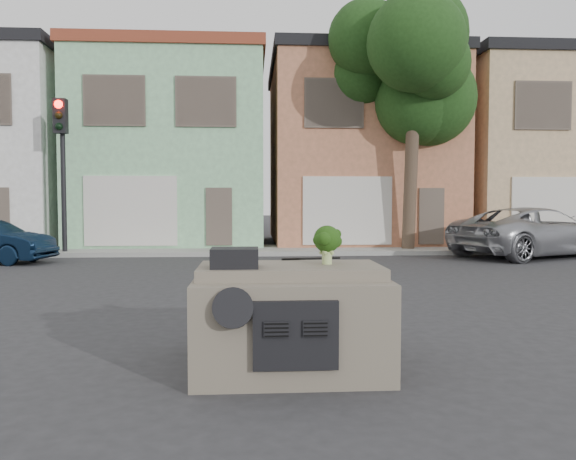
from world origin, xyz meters
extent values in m
plane|color=#303033|center=(0.00, 0.00, 0.00)|extent=(120.00, 120.00, 0.00)
cube|color=gray|center=(0.00, 10.50, 0.07)|extent=(40.00, 3.00, 0.15)
cube|color=#90CD98|center=(-3.50, 14.50, 3.77)|extent=(7.20, 8.20, 7.55)
cube|color=#BB7452|center=(4.00, 14.50, 3.77)|extent=(7.20, 8.20, 7.55)
cube|color=tan|center=(11.50, 14.50, 3.77)|extent=(7.20, 8.20, 7.55)
imported|color=#A3A3A9|center=(8.68, 8.33, 0.00)|extent=(6.28, 4.63, 1.59)
cube|color=black|center=(-6.50, 9.50, 2.55)|extent=(0.40, 0.40, 5.10)
cube|color=#1D3F15|center=(5.00, 9.80, 4.25)|extent=(4.40, 4.00, 8.50)
cube|color=#706656|center=(0.00, -3.00, 0.56)|extent=(2.00, 1.80, 1.12)
cube|color=black|center=(-0.58, -3.35, 1.22)|extent=(0.48, 0.38, 0.20)
cube|color=black|center=(0.28, -2.62, 1.13)|extent=(0.69, 0.15, 0.02)
cube|color=#19380D|center=(0.40, -3.09, 1.33)|extent=(0.46, 0.46, 0.43)
camera|label=1|loc=(-0.40, -9.06, 1.80)|focal=35.00mm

